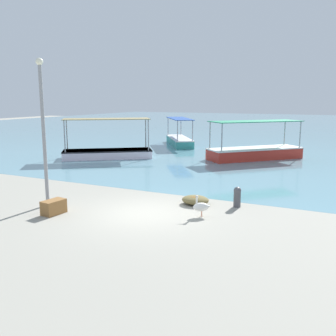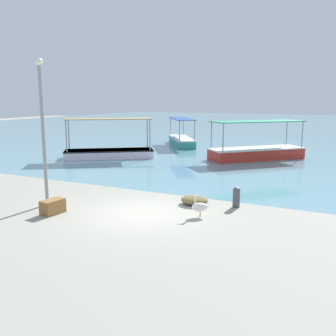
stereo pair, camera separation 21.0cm
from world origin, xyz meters
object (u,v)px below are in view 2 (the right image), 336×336
object	(u,v)px
pelican	(199,207)
fishing_boat_center	(256,151)
lamp_post	(43,125)
cargo_crate	(53,207)
mooring_bollard	(236,196)
fishing_boat_near_right	(181,140)
net_pile	(194,200)
fishing_boat_far_right	(109,151)

from	to	relation	value
pelican	fishing_boat_center	bearing A→B (deg)	94.83
lamp_post	cargo_crate	xyz separation A→B (m)	(1.03, -0.79, -2.95)
lamp_post	mooring_bollard	size ratio (longest dim) A/B	7.07
pelican	lamp_post	bearing A→B (deg)	-168.34
fishing_boat_near_right	mooring_bollard	xyz separation A→B (m)	(10.03, -17.14, -0.08)
mooring_bollard	net_pile	xyz separation A→B (m)	(-1.62, -0.37, -0.25)
mooring_bollard	cargo_crate	distance (m)	7.01
fishing_boat_near_right	lamp_post	world-z (taller)	lamp_post
fishing_boat_near_right	fishing_boat_far_right	size ratio (longest dim) A/B	0.95
lamp_post	cargo_crate	distance (m)	3.22
fishing_boat_near_right	lamp_post	distance (m)	20.58
fishing_boat_center	mooring_bollard	xyz separation A→B (m)	(2.04, -12.18, -0.13)
net_pile	fishing_boat_center	bearing A→B (deg)	91.91
pelican	net_pile	size ratio (longest dim) A/B	0.72
pelican	cargo_crate	xyz separation A→B (m)	(-5.03, -2.04, -0.11)
fishing_boat_far_right	cargo_crate	xyz separation A→B (m)	(5.75, -11.85, -0.25)
cargo_crate	lamp_post	bearing A→B (deg)	142.46
pelican	mooring_bollard	distance (m)	1.97
fishing_boat_near_right	lamp_post	size ratio (longest dim) A/B	1.04
fishing_boat_center	lamp_post	distance (m)	16.18
mooring_bollard	fishing_boat_far_right	bearing A→B (deg)	145.35
pelican	fishing_boat_far_right	bearing A→B (deg)	137.68
fishing_boat_center	mooring_bollard	size ratio (longest dim) A/B	7.70
fishing_boat_near_right	fishing_boat_center	world-z (taller)	fishing_boat_center
mooring_bollard	cargo_crate	world-z (taller)	mooring_bollard
fishing_boat_center	pelican	distance (m)	14.00
fishing_boat_near_right	net_pile	xyz separation A→B (m)	(8.42, -17.50, -0.34)
fishing_boat_far_right	lamp_post	world-z (taller)	lamp_post
pelican	mooring_bollard	size ratio (longest dim) A/B	0.99
pelican	cargo_crate	bearing A→B (deg)	-157.90
fishing_boat_far_right	lamp_post	bearing A→B (deg)	-66.88
fishing_boat_far_right	net_pile	distance (m)	13.08
fishing_boat_far_right	pelican	distance (m)	14.58
fishing_boat_near_right	fishing_boat_center	size ratio (longest dim) A/B	0.95
net_pile	fishing_boat_near_right	bearing A→B (deg)	115.68
fishing_boat_near_right	cargo_crate	world-z (taller)	fishing_boat_near_right
fishing_boat_center	net_pile	distance (m)	12.56
fishing_boat_near_right	net_pile	distance (m)	19.42
fishing_boat_far_right	pelican	xyz separation A→B (m)	(10.78, -9.81, -0.14)
lamp_post	net_pile	size ratio (longest dim) A/B	5.16
fishing_boat_far_right	mooring_bollard	size ratio (longest dim) A/B	7.71
fishing_boat_center	pelican	bearing A→B (deg)	-85.17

